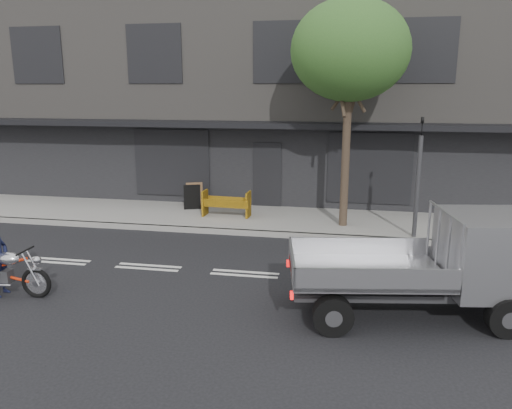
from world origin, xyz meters
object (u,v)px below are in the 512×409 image
object	(u,v)px
motorcycle	(5,271)
sandwich_board	(192,197)
flatbed_ute	(467,257)
construction_barrier	(225,205)
traffic_light_pole	(418,185)
street_tree	(350,51)

from	to	relation	value
motorcycle	sandwich_board	size ratio (longest dim) A/B	2.26
motorcycle	flatbed_ute	size ratio (longest dim) A/B	0.43
motorcycle	construction_barrier	world-z (taller)	same
flatbed_ute	motorcycle	bearing A→B (deg)	175.17
construction_barrier	sandwich_board	distance (m)	1.61
traffic_light_pole	construction_barrier	world-z (taller)	traffic_light_pole
motorcycle	flatbed_ute	bearing A→B (deg)	3.38
sandwich_board	flatbed_ute	bearing A→B (deg)	-61.99
street_tree	flatbed_ute	distance (m)	7.30
traffic_light_pole	street_tree	bearing A→B (deg)	156.97
flatbed_ute	sandwich_board	xyz separation A→B (m)	(-7.48, 6.61, -0.59)
flatbed_ute	construction_barrier	world-z (taller)	flatbed_ute
motorcycle	sandwich_board	world-z (taller)	sandwich_board
sandwich_board	traffic_light_pole	bearing A→B (deg)	-35.25
street_tree	motorcycle	distance (m)	10.46
flatbed_ute	traffic_light_pole	bearing A→B (deg)	84.76
construction_barrier	sandwich_board	bearing A→B (deg)	147.96
street_tree	sandwich_board	size ratio (longest dim) A/B	7.51
flatbed_ute	street_tree	bearing A→B (deg)	103.40
sandwich_board	street_tree	bearing A→B (deg)	-31.82
traffic_light_pole	sandwich_board	distance (m)	7.46
street_tree	flatbed_ute	size ratio (longest dim) A/B	1.42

